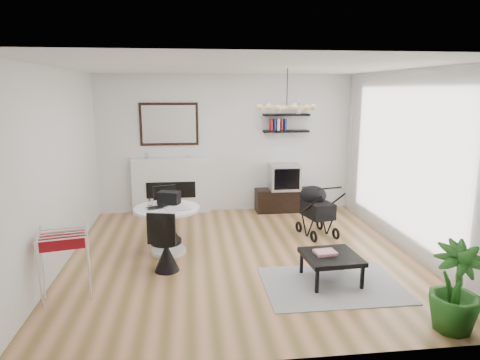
{
  "coord_description": "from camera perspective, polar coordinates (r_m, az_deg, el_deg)",
  "views": [
    {
      "loc": [
        -0.73,
        -5.88,
        2.4
      ],
      "look_at": [
        0.03,
        0.4,
        1.06
      ],
      "focal_mm": 32.0,
      "sensor_mm": 36.0,
      "label": 1
    }
  ],
  "objects": [
    {
      "name": "floor",
      "position": [
        6.39,
        0.21,
        -10.09
      ],
      "size": [
        5.0,
        5.0,
        0.0
      ],
      "primitive_type": "plane",
      "color": "olive",
      "rests_on": "ground"
    },
    {
      "name": "ceiling",
      "position": [
        5.94,
        0.23,
        14.86
      ],
      "size": [
        5.0,
        5.0,
        0.0
      ],
      "primitive_type": "plane",
      "color": "white",
      "rests_on": "wall_back"
    },
    {
      "name": "wall_back",
      "position": [
        8.48,
        -1.87,
        4.83
      ],
      "size": [
        5.0,
        0.0,
        5.0
      ],
      "primitive_type": "plane",
      "rotation": [
        1.57,
        0.0,
        0.0
      ],
      "color": "white",
      "rests_on": "floor"
    },
    {
      "name": "wall_left",
      "position": [
        6.23,
        -23.25,
        1.28
      ],
      "size": [
        0.0,
        5.0,
        5.0
      ],
      "primitive_type": "plane",
      "rotation": [
        1.57,
        0.0,
        1.57
      ],
      "color": "white",
      "rests_on": "floor"
    },
    {
      "name": "wall_right",
      "position": [
        6.79,
        21.66,
        2.22
      ],
      "size": [
        0.0,
        5.0,
        5.0
      ],
      "primitive_type": "plane",
      "rotation": [
        1.57,
        0.0,
        -1.57
      ],
      "color": "white",
      "rests_on": "floor"
    },
    {
      "name": "sheer_curtain",
      "position": [
        6.92,
        20.15,
        2.49
      ],
      "size": [
        0.04,
        3.6,
        2.6
      ],
      "primitive_type": "cube",
      "color": "white",
      "rests_on": "wall_right"
    },
    {
      "name": "fireplace",
      "position": [
        8.49,
        -9.21,
        0.14
      ],
      "size": [
        1.5,
        0.17,
        2.16
      ],
      "color": "white",
      "rests_on": "floor"
    },
    {
      "name": "shelf_lower",
      "position": [
        8.51,
        6.13,
        6.49
      ],
      "size": [
        0.9,
        0.25,
        0.04
      ],
      "primitive_type": "cube",
      "color": "black",
      "rests_on": "wall_back"
    },
    {
      "name": "shelf_upper",
      "position": [
        8.48,
        6.18,
        8.64
      ],
      "size": [
        0.9,
        0.25,
        0.04
      ],
      "primitive_type": "cube",
      "color": "black",
      "rests_on": "wall_back"
    },
    {
      "name": "pendant_lamp",
      "position": [
        6.35,
        6.25,
        9.63
      ],
      "size": [
        0.9,
        0.9,
        0.1
      ],
      "primitive_type": null,
      "color": "#D8B871",
      "rests_on": "ceiling"
    },
    {
      "name": "tv_console",
      "position": [
        8.66,
        6.06,
        -2.67
      ],
      "size": [
        1.2,
        0.42,
        0.45
      ],
      "primitive_type": "cube",
      "color": "black",
      "rests_on": "floor"
    },
    {
      "name": "crt_tv",
      "position": [
        8.54,
        5.91,
        0.44
      ],
      "size": [
        0.59,
        0.51,
        0.51
      ],
      "color": "#BABABC",
      "rests_on": "tv_console"
    },
    {
      "name": "dining_table",
      "position": [
        6.45,
        -9.65,
        -5.69
      ],
      "size": [
        0.96,
        0.96,
        0.7
      ],
      "color": "white",
      "rests_on": "floor"
    },
    {
      "name": "laptop",
      "position": [
        6.34,
        -10.8,
        -3.67
      ],
      "size": [
        0.37,
        0.33,
        0.02
      ],
      "primitive_type": "imported",
      "rotation": [
        0.0,
        0.0,
        0.55
      ],
      "color": "black",
      "rests_on": "dining_table"
    },
    {
      "name": "black_bag",
      "position": [
        6.55,
        -9.45,
        -2.35
      ],
      "size": [
        0.36,
        0.28,
        0.19
      ],
      "primitive_type": "cube",
      "rotation": [
        0.0,
        0.0,
        -0.32
      ],
      "color": "black",
      "rests_on": "dining_table"
    },
    {
      "name": "newspaper",
      "position": [
        6.29,
        -8.36,
        -3.78
      ],
      "size": [
        0.41,
        0.37,
        0.01
      ],
      "primitive_type": "cube",
      "rotation": [
        0.0,
        0.0,
        0.31
      ],
      "color": "silver",
      "rests_on": "dining_table"
    },
    {
      "name": "drinking_glass",
      "position": [
        6.52,
        -11.88,
        -2.88
      ],
      "size": [
        0.07,
        0.07,
        0.11
      ],
      "primitive_type": "cylinder",
      "color": "white",
      "rests_on": "dining_table"
    },
    {
      "name": "chair_far",
      "position": [
        7.12,
        -9.59,
        -5.62
      ],
      "size": [
        0.44,
        0.45,
        0.86
      ],
      "rotation": [
        0.0,
        0.0,
        0.28
      ],
      "color": "black",
      "rests_on": "floor"
    },
    {
      "name": "chair_near",
      "position": [
        5.88,
        -9.83,
        -9.46
      ],
      "size": [
        0.43,
        0.45,
        0.86
      ],
      "rotation": [
        0.0,
        0.0,
        2.9
      ],
      "color": "black",
      "rests_on": "floor"
    },
    {
      "name": "drying_rack",
      "position": [
        5.4,
        -22.29,
        -10.36
      ],
      "size": [
        0.64,
        0.62,
        0.82
      ],
      "rotation": [
        0.0,
        0.0,
        0.22
      ],
      "color": "white",
      "rests_on": "floor"
    },
    {
      "name": "stroller",
      "position": [
        7.3,
        10.1,
        -4.2
      ],
      "size": [
        0.61,
        0.81,
        0.92
      ],
      "rotation": [
        0.0,
        0.0,
        0.22
      ],
      "color": "black",
      "rests_on": "floor"
    },
    {
      "name": "rug",
      "position": [
        5.63,
        12.22,
        -13.49
      ],
      "size": [
        1.71,
        1.24,
        0.01
      ],
      "primitive_type": "cube",
      "color": "gray",
      "rests_on": "floor"
    },
    {
      "name": "coffee_table",
      "position": [
        5.61,
        12.06,
        -10.09
      ],
      "size": [
        0.72,
        0.72,
        0.35
      ],
      "rotation": [
        0.0,
        0.0,
        0.06
      ],
      "color": "black",
      "rests_on": "rug"
    },
    {
      "name": "magazines",
      "position": [
        5.6,
        11.3,
        -9.46
      ],
      "size": [
        0.28,
        0.23,
        0.04
      ],
      "primitive_type": "cube",
      "rotation": [
        0.0,
        0.0,
        0.1
      ],
      "color": "#D03446",
      "rests_on": "coffee_table"
    },
    {
      "name": "potted_plant",
      "position": [
        4.91,
        26.82,
        -12.7
      ],
      "size": [
        0.56,
        0.56,
        0.92
      ],
      "primitive_type": "imported",
      "rotation": [
        0.0,
        0.0,
        -0.08
      ],
      "color": "#205819",
      "rests_on": "floor"
    }
  ]
}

